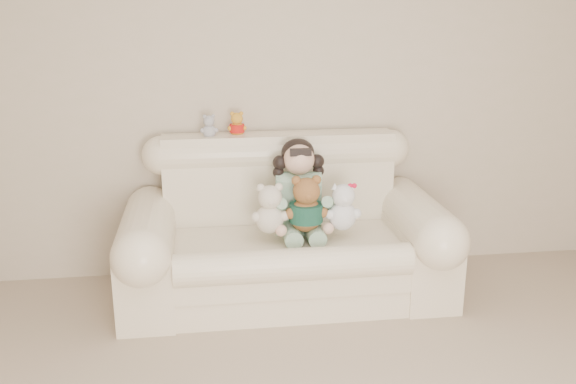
{
  "coord_description": "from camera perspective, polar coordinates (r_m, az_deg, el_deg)",
  "views": [
    {
      "loc": [
        -0.7,
        -1.83,
        1.86
      ],
      "look_at": [
        -0.19,
        1.9,
        0.75
      ],
      "focal_mm": 39.6,
      "sensor_mm": 36.0,
      "label": 1
    }
  ],
  "objects": [
    {
      "name": "sofa",
      "position": [
        4.08,
        -0.19,
        -2.77
      ],
      "size": [
        2.1,
        0.95,
        1.03
      ],
      "primitive_type": null,
      "color": "beige",
      "rests_on": "floor"
    },
    {
      "name": "wall_back",
      "position": [
        4.42,
        1.33,
        9.18
      ],
      "size": [
        4.5,
        0.0,
        4.5
      ],
      "primitive_type": "plane",
      "rotation": [
        1.57,
        0.0,
        0.0
      ],
      "color": "beige",
      "rests_on": "ground"
    },
    {
      "name": "white_cat",
      "position": [
        3.97,
        4.95,
        -0.88
      ],
      "size": [
        0.25,
        0.2,
        0.36
      ],
      "primitive_type": null,
      "rotation": [
        0.0,
        0.0,
        0.12
      ],
      "color": "white",
      "rests_on": "sofa"
    },
    {
      "name": "brown_teddy",
      "position": [
        3.92,
        1.65,
        -0.59
      ],
      "size": [
        0.3,
        0.25,
        0.42
      ],
      "primitive_type": null,
      "rotation": [
        0.0,
        0.0,
        0.16
      ],
      "color": "brown",
      "rests_on": "sofa"
    },
    {
      "name": "grey_mini_plush",
      "position": [
        4.24,
        -7.1,
        6.06
      ],
      "size": [
        0.15,
        0.13,
        0.19
      ],
      "primitive_type": null,
      "rotation": [
        0.0,
        0.0,
        0.4
      ],
      "color": "#B1B1B8",
      "rests_on": "sofa"
    },
    {
      "name": "seated_child",
      "position": [
        4.11,
        0.96,
        0.55
      ],
      "size": [
        0.44,
        0.51,
        0.63
      ],
      "primitive_type": null,
      "rotation": [
        0.0,
        0.0,
        -0.15
      ],
      "color": "#256C3A",
      "rests_on": "sofa"
    },
    {
      "name": "cream_teddy",
      "position": [
        3.9,
        -1.64,
        -1.06
      ],
      "size": [
        0.29,
        0.25,
        0.37
      ],
      "primitive_type": null,
      "rotation": [
        0.0,
        0.0,
        0.34
      ],
      "color": "beige",
      "rests_on": "sofa"
    },
    {
      "name": "yellow_mini_bear",
      "position": [
        4.27,
        -4.61,
        6.3
      ],
      "size": [
        0.15,
        0.13,
        0.2
      ],
      "primitive_type": null,
      "rotation": [
        0.0,
        0.0,
        -0.33
      ],
      "color": "gold",
      "rests_on": "sofa"
    }
  ]
}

